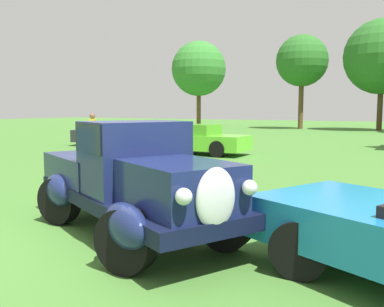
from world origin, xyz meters
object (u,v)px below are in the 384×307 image
at_px(feature_pickup_truck, 132,178).
at_px(show_car_lime, 197,139).
at_px(show_car_charcoal, 112,134).
at_px(spectator_near_truck, 93,133).

xyz_separation_m(feature_pickup_truck, show_car_lime, (-4.57, 10.43, -0.27)).
bearing_deg(feature_pickup_truck, show_car_charcoal, 130.82).
bearing_deg(show_car_charcoal, feature_pickup_truck, -49.18).
relative_size(feature_pickup_truck, show_car_lime, 1.08).
bearing_deg(show_car_charcoal, show_car_lime, -13.58).
relative_size(show_car_charcoal, show_car_lime, 1.00).
distance_m(feature_pickup_truck, spectator_near_truck, 10.83).
bearing_deg(show_car_lime, feature_pickup_truck, -66.34).
height_order(show_car_lime, spectator_near_truck, spectator_near_truck).
distance_m(feature_pickup_truck, show_car_lime, 11.39).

